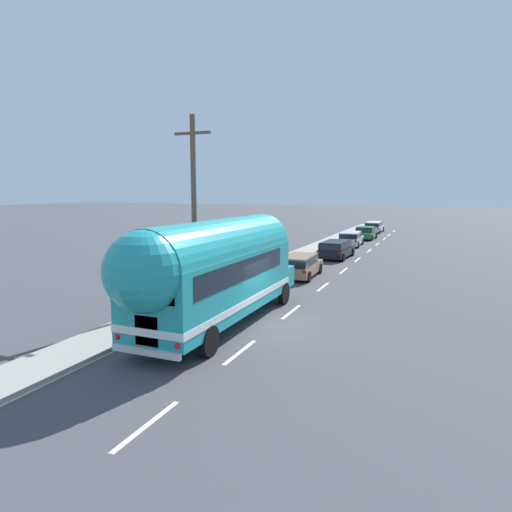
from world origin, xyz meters
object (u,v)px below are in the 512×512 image
at_px(painted_bus, 214,269).
at_px(car_fourth, 366,232).
at_px(car_second, 336,248).
at_px(car_fifth, 374,226).
at_px(car_lead, 300,264).
at_px(utility_pole, 194,208).
at_px(car_third, 351,238).

distance_m(painted_bus, car_fourth, 34.93).
distance_m(car_second, car_fifth, 23.75).
relative_size(car_second, car_fourth, 1.05).
distance_m(painted_bus, car_fifth, 43.38).
height_order(painted_bus, car_second, painted_bus).
xyz_separation_m(painted_bus, car_lead, (-0.07, 11.07, -1.51)).
xyz_separation_m(painted_bus, car_fifth, (-0.21, 43.35, -1.50)).
bearing_deg(painted_bus, car_fifth, 90.28).
relative_size(utility_pole, car_lead, 1.89).
bearing_deg(car_third, painted_bus, -89.56).
height_order(utility_pole, car_lead, utility_pole).
height_order(car_lead, car_second, same).
height_order(painted_bus, car_fifth, painted_bus).
height_order(utility_pole, painted_bus, utility_pole).
xyz_separation_m(car_fourth, car_fifth, (-0.28, 8.46, 0.06)).
distance_m(car_lead, car_fifth, 32.28).
height_order(utility_pole, car_fifth, utility_pole).
xyz_separation_m(car_lead, car_fourth, (0.13, 23.82, -0.06)).
height_order(car_second, car_third, same).
relative_size(painted_bus, car_second, 2.49).
bearing_deg(utility_pole, car_second, 80.18).
bearing_deg(car_second, car_fifth, 91.07).
xyz_separation_m(car_second, car_third, (-0.45, 8.38, -0.01)).
height_order(car_fourth, car_fifth, same).
distance_m(utility_pole, car_third, 25.28).
bearing_deg(car_second, car_third, 93.04).
bearing_deg(car_second, car_lead, -91.97).
bearing_deg(utility_pole, car_third, 84.46).
xyz_separation_m(car_lead, car_second, (0.29, 8.54, 0.00)).
bearing_deg(car_fifth, car_second, -88.93).
distance_m(painted_bus, car_second, 19.66).
distance_m(utility_pole, car_fourth, 32.13).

